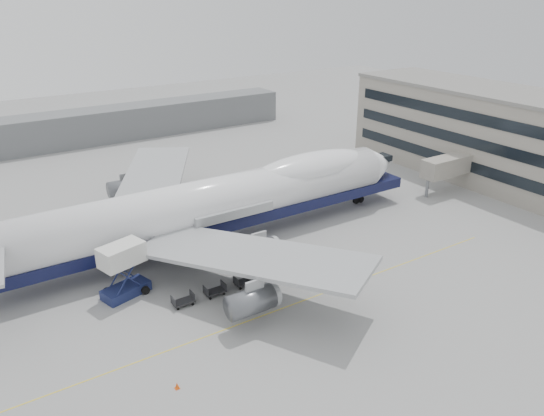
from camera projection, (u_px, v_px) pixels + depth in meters
ground at (264, 280)px, 61.56m from camera, size 260.00×260.00×0.00m
apron_line at (294, 304)px, 56.92m from camera, size 60.00×0.15×0.01m
terminal at (539, 147)px, 84.59m from camera, size 24.20×70.40×15.60m
hangar at (43, 133)px, 109.34m from camera, size 110.00×8.00×7.00m
airliner at (219, 202)px, 68.99m from camera, size 67.00×55.30×19.98m
catering_truck at (123, 267)px, 57.34m from camera, size 5.62×4.51×6.13m
traffic_cone at (177, 386)px, 44.91m from camera, size 0.41×0.41×0.61m
dolly_0 at (183, 301)px, 56.51m from camera, size 2.30×1.35×1.30m
dolly_1 at (215, 291)px, 58.41m from camera, size 2.30×1.35×1.30m
dolly_2 at (244, 281)px, 60.31m from camera, size 2.30×1.35×1.30m
dolly_3 at (272, 272)px, 62.21m from camera, size 2.30×1.35×1.30m
dolly_4 at (299, 264)px, 64.11m from camera, size 2.30×1.35×1.30m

